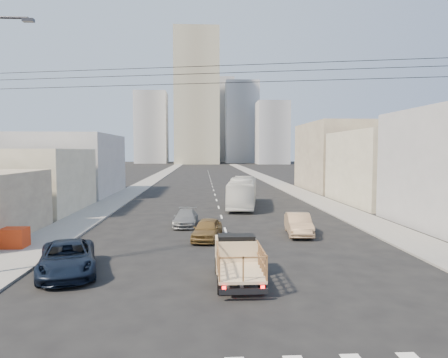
{
  "coord_description": "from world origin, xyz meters",
  "views": [
    {
      "loc": [
        -1.68,
        -14.91,
        5.8
      ],
      "look_at": [
        0.12,
        17.91,
        3.5
      ],
      "focal_mm": 32.0,
      "sensor_mm": 36.0,
      "label": 1
    }
  ],
  "objects": [
    {
      "name": "bldg_right_mid",
      "position": [
        19.5,
        28.0,
        4.0
      ],
      "size": [
        11.0,
        14.0,
        8.0
      ],
      "primitive_type": "cube",
      "color": "#B0AA8E",
      "rests_on": "ground"
    },
    {
      "name": "midrise_east",
      "position": [
        30.0,
        165.0,
        14.0
      ],
      "size": [
        14.0,
        14.0,
        28.0
      ],
      "primitive_type": "cube",
      "color": "gray",
      "rests_on": "ground"
    },
    {
      "name": "sidewalk_right",
      "position": [
        11.75,
        70.0,
        0.06
      ],
      "size": [
        3.5,
        180.0,
        0.12
      ],
      "primitive_type": "cube",
      "color": "slate",
      "rests_on": "ground"
    },
    {
      "name": "bldg_right_far",
      "position": [
        20.0,
        44.0,
        5.0
      ],
      "size": [
        12.0,
        16.0,
        10.0
      ],
      "primitive_type": "cube",
      "color": "gray",
      "rests_on": "ground"
    },
    {
      "name": "sedan_grey",
      "position": [
        -2.98,
        15.92,
        0.62
      ],
      "size": [
        1.94,
        4.34,
        1.24
      ],
      "primitive_type": "imported",
      "rotation": [
        0.0,
        0.0,
        -0.05
      ],
      "color": "slate",
      "rests_on": "ground"
    },
    {
      "name": "city_bus",
      "position": [
        2.52,
        26.32,
        1.53
      ],
      "size": [
        4.19,
        11.22,
        3.05
      ],
      "primitive_type": "imported",
      "rotation": [
        0.0,
        0.0,
        -0.15
      ],
      "color": "silver",
      "rests_on": "ground"
    },
    {
      "name": "bldg_left_far",
      "position": [
        -19.5,
        39.0,
        4.0
      ],
      "size": [
        12.0,
        16.0,
        8.0
      ],
      "primitive_type": "cube",
      "color": "#9A9A9D",
      "rests_on": "ground"
    },
    {
      "name": "flatbed_pickup",
      "position": [
        -0.11,
        2.5,
        1.09
      ],
      "size": [
        1.95,
        4.41,
        1.9
      ],
      "color": "#D4B78E",
      "rests_on": "ground"
    },
    {
      "name": "sedan_tan",
      "position": [
        4.99,
        12.17,
        0.74
      ],
      "size": [
        2.01,
        4.62,
        1.48
      ],
      "primitive_type": "imported",
      "rotation": [
        0.0,
        0.0,
        -0.1
      ],
      "color": "#A3805F",
      "rests_on": "ground"
    },
    {
      "name": "navy_pickup",
      "position": [
        -8.06,
        3.99,
        0.75
      ],
      "size": [
        3.91,
        5.9,
        1.51
      ],
      "primitive_type": "imported",
      "rotation": [
        0.0,
        0.0,
        0.28
      ],
      "color": "black",
      "rests_on": "ground"
    },
    {
      "name": "ground",
      "position": [
        0.0,
        0.0,
        0.0
      ],
      "size": [
        420.0,
        420.0,
        0.0
      ],
      "primitive_type": "plane",
      "color": "black",
      "rests_on": "ground"
    },
    {
      "name": "crate_stack",
      "position": [
        -13.0,
        9.0,
        0.69
      ],
      "size": [
        1.8,
        1.2,
        1.14
      ],
      "color": "red",
      "rests_on": "sidewalk_left"
    },
    {
      "name": "midrise_back",
      "position": [
        6.0,
        200.0,
        22.0
      ],
      "size": [
        18.0,
        18.0,
        44.0
      ],
      "primitive_type": "cube",
      "color": "#9A9A9D",
      "rests_on": "ground"
    },
    {
      "name": "overhead_wires",
      "position": [
        0.0,
        1.5,
        8.97
      ],
      "size": [
        23.01,
        5.02,
        0.72
      ],
      "color": "black",
      "rests_on": "ground"
    },
    {
      "name": "sidewalk_left",
      "position": [
        -11.75,
        70.0,
        0.06
      ],
      "size": [
        3.5,
        180.0,
        0.12
      ],
      "primitive_type": "cube",
      "color": "slate",
      "rests_on": "ground"
    },
    {
      "name": "sedan_brown",
      "position": [
        -1.36,
        10.9,
        0.69
      ],
      "size": [
        2.37,
        4.29,
        1.38
      ],
      "primitive_type": "imported",
      "rotation": [
        0.0,
        0.0,
        -0.19
      ],
      "color": "brown",
      "rests_on": "ground"
    },
    {
      "name": "lane_dashes",
      "position": [
        0.0,
        53.0,
        0.01
      ],
      "size": [
        0.15,
        104.0,
        0.01
      ],
      "color": "silver",
      "rests_on": "ground"
    },
    {
      "name": "midrise_nw",
      "position": [
        -26.0,
        180.0,
        17.0
      ],
      "size": [
        15.0,
        15.0,
        34.0
      ],
      "primitive_type": "cube",
      "color": "gray",
      "rests_on": "ground"
    },
    {
      "name": "midrise_ne",
      "position": [
        18.0,
        185.0,
        20.0
      ],
      "size": [
        16.0,
        16.0,
        40.0
      ],
      "primitive_type": "cube",
      "color": "gray",
      "rests_on": "ground"
    },
    {
      "name": "bldg_left_mid",
      "position": [
        -19.0,
        24.0,
        3.0
      ],
      "size": [
        11.0,
        12.0,
        6.0
      ],
      "primitive_type": "cube",
      "color": "#B0AA8E",
      "rests_on": "ground"
    },
    {
      "name": "high_rise_tower",
      "position": [
        -4.0,
        170.0,
        30.0
      ],
      "size": [
        20.0,
        20.0,
        60.0
      ],
      "primitive_type": "cube",
      "color": "tan",
      "rests_on": "ground"
    }
  ]
}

